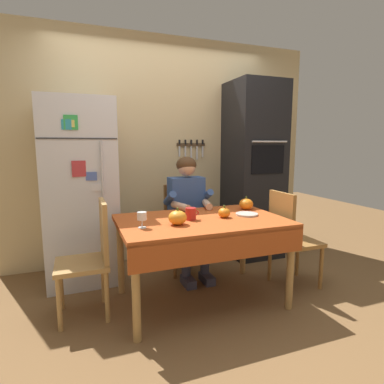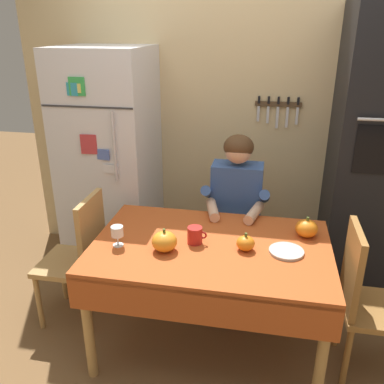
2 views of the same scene
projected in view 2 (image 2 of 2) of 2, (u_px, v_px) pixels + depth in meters
name	position (u px, v px, depth m)	size (l,w,h in m)	color
ground_plane	(206.00, 353.00, 2.61)	(10.00, 10.00, 0.00)	brown
back_wall_assembly	(241.00, 110.00, 3.34)	(3.70, 0.13, 2.60)	#D1B784
refrigerator	(111.00, 164.00, 3.31)	(0.68, 0.71, 1.80)	silver
wall_oven	(375.00, 159.00, 2.94)	(0.60, 0.64, 2.10)	black
dining_table	(210.00, 258.00, 2.43)	(1.40, 0.90, 0.74)	tan
chair_behind_person	(236.00, 223.00, 3.19)	(0.40, 0.40, 0.93)	brown
seated_person	(235.00, 206.00, 2.94)	(0.47, 0.55, 1.25)	#38384C
chair_right_side	(366.00, 297.00, 2.33)	(0.40, 0.40, 0.93)	#9E6B33
chair_left_side	(80.00, 254.00, 2.76)	(0.40, 0.40, 0.93)	tan
coffee_mug	(195.00, 235.00, 2.42)	(0.12, 0.09, 0.10)	#B2231E
wine_glass	(117.00, 232.00, 2.38)	(0.07, 0.07, 0.12)	white
pumpkin_large	(164.00, 241.00, 2.34)	(0.15, 0.15, 0.14)	orange
pumpkin_medium	(307.00, 228.00, 2.50)	(0.13, 0.13, 0.13)	orange
pumpkin_small	(246.00, 243.00, 2.35)	(0.11, 0.11, 0.11)	orange
serving_tray	(286.00, 251.00, 2.33)	(0.20, 0.20, 0.02)	#B7B2A8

